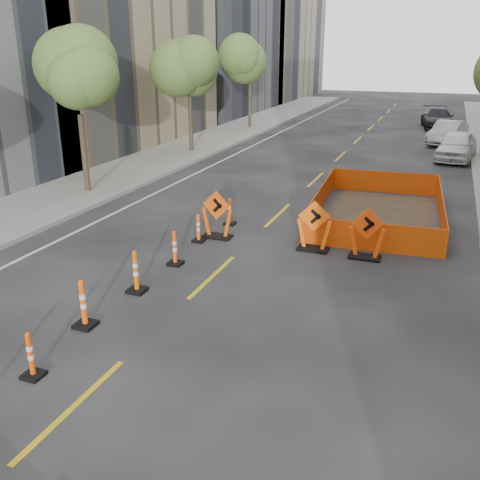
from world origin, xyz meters
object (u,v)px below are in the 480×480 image
at_px(chevron_sign_right, 367,233).
at_px(chevron_sign_center, 314,226).
at_px(channelizer_3, 83,304).
at_px(channelizer_5, 175,248).
at_px(channelizer_6, 198,228).
at_px(channelizer_7, 230,212).
at_px(channelizer_4, 136,272).
at_px(parked_car_far, 438,118).
at_px(parked_car_mid, 448,133).
at_px(channelizer_2, 30,355).
at_px(chevron_sign_left, 217,214).
at_px(parked_car_near, 457,146).

bearing_deg(chevron_sign_right, chevron_sign_center, 157.53).
relative_size(channelizer_3, channelizer_5, 1.11).
xyz_separation_m(channelizer_6, channelizer_7, (0.28, 1.97, 0.02)).
relative_size(channelizer_3, channelizer_4, 1.01).
bearing_deg(parked_car_far, parked_car_mid, -91.35).
relative_size(channelizer_4, channelizer_6, 1.22).
distance_m(channelizer_2, channelizer_6, 7.88).
distance_m(channelizer_7, parked_car_far, 27.92).
bearing_deg(channelizer_3, parked_car_mid, 75.77).
bearing_deg(chevron_sign_left, chevron_sign_center, 3.55).
bearing_deg(chevron_sign_center, chevron_sign_left, 166.24).
height_order(channelizer_2, chevron_sign_right, chevron_sign_right).
bearing_deg(channelizer_2, channelizer_5, 90.59).
relative_size(chevron_sign_right, parked_car_far, 0.30).
xyz_separation_m(channelizer_5, channelizer_6, (-0.19, 1.97, -0.05)).
bearing_deg(channelizer_4, parked_car_far, 79.56).
xyz_separation_m(channelizer_7, parked_car_mid, (6.79, 20.04, 0.24)).
bearing_deg(channelizer_2, channelizer_3, 97.56).
relative_size(chevron_sign_right, parked_car_near, 0.34).
relative_size(channelizer_2, parked_car_mid, 0.22).
height_order(chevron_sign_left, parked_car_near, chevron_sign_left).
distance_m(channelizer_6, chevron_sign_center, 3.66).
xyz_separation_m(channelizer_3, chevron_sign_center, (3.61, 6.48, 0.22)).
bearing_deg(parked_car_mid, chevron_sign_left, -92.79).
bearing_deg(parked_car_far, channelizer_2, -107.11).
bearing_deg(parked_car_far, chevron_sign_left, -109.45).
distance_m(channelizer_7, parked_car_mid, 21.16).
bearing_deg(chevron_sign_right, channelizer_4, -157.36).
distance_m(channelizer_2, chevron_sign_center, 9.10).
height_order(chevron_sign_right, parked_car_far, chevron_sign_right).
bearing_deg(parked_car_far, channelizer_5, -108.92).
relative_size(channelizer_5, channelizer_7, 1.07).
bearing_deg(parked_car_far, chevron_sign_center, -103.21).
bearing_deg(chevron_sign_left, channelizer_7, 98.74).
height_order(channelizer_4, channelizer_7, channelizer_4).
xyz_separation_m(channelizer_5, chevron_sign_left, (0.22, 2.54, 0.28)).
relative_size(channelizer_2, channelizer_4, 0.85).
height_order(channelizer_5, parked_car_near, parked_car_near).
height_order(chevron_sign_left, chevron_sign_center, chevron_sign_left).
bearing_deg(channelizer_5, parked_car_mid, 73.99).
bearing_deg(channelizer_7, chevron_sign_left, -84.78).
relative_size(channelizer_7, chevron_sign_center, 0.60).
bearing_deg(channelizer_4, chevron_sign_center, 52.38).
bearing_deg(channelizer_2, parked_car_near, 73.50).
height_order(channelizer_6, chevron_sign_right, chevron_sign_right).
distance_m(channelizer_6, parked_car_near, 18.58).
bearing_deg(parked_car_mid, parked_car_far, 111.09).
xyz_separation_m(channelizer_4, chevron_sign_left, (0.29, 4.51, 0.23)).
height_order(channelizer_2, chevron_sign_left, chevron_sign_left).
height_order(channelizer_2, chevron_sign_center, chevron_sign_center).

